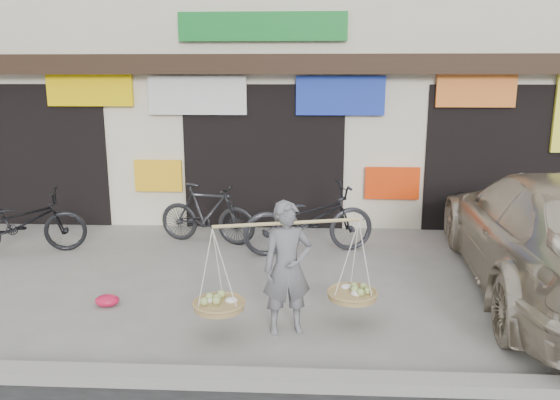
{
  "coord_description": "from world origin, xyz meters",
  "views": [
    {
      "loc": [
        0.82,
        -6.62,
        2.88
      ],
      "look_at": [
        0.44,
        0.9,
        1.14
      ],
      "focal_mm": 35.0,
      "sensor_mm": 36.0,
      "label": 1
    }
  ],
  "objects_px": {
    "bike_1": "(207,213)",
    "bike_2": "(309,219)",
    "bike_0": "(22,222)",
    "suv": "(559,234)",
    "street_vendor": "(287,274)"
  },
  "relations": [
    {
      "from": "bike_1",
      "to": "bike_2",
      "type": "xyz_separation_m",
      "value": [
        1.76,
        -0.47,
        0.05
      ]
    },
    {
      "from": "bike_0",
      "to": "suv",
      "type": "relative_size",
      "value": 0.34
    },
    {
      "from": "street_vendor",
      "to": "bike_1",
      "type": "bearing_deg",
      "value": 100.65
    },
    {
      "from": "bike_1",
      "to": "suv",
      "type": "relative_size",
      "value": 0.3
    },
    {
      "from": "bike_0",
      "to": "street_vendor",
      "type": "bearing_deg",
      "value": -137.6
    },
    {
      "from": "bike_0",
      "to": "suv",
      "type": "height_order",
      "value": "suv"
    },
    {
      "from": "bike_2",
      "to": "bike_0",
      "type": "bearing_deg",
      "value": 78.14
    },
    {
      "from": "street_vendor",
      "to": "bike_1",
      "type": "distance_m",
      "value": 3.65
    },
    {
      "from": "bike_0",
      "to": "suv",
      "type": "distance_m",
      "value": 8.06
    },
    {
      "from": "bike_1",
      "to": "street_vendor",
      "type": "bearing_deg",
      "value": -142.68
    },
    {
      "from": "bike_0",
      "to": "bike_1",
      "type": "distance_m",
      "value": 3.0
    },
    {
      "from": "street_vendor",
      "to": "bike_0",
      "type": "relative_size",
      "value": 1.03
    },
    {
      "from": "street_vendor",
      "to": "bike_0",
      "type": "xyz_separation_m",
      "value": [
        -4.43,
        2.57,
        -0.17
      ]
    },
    {
      "from": "street_vendor",
      "to": "bike_0",
      "type": "bearing_deg",
      "value": 135.94
    },
    {
      "from": "bike_1",
      "to": "bike_0",
      "type": "bearing_deg",
      "value": 117.05
    }
  ]
}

